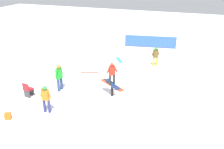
# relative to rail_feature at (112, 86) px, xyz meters

# --- Properties ---
(ground_plane) EXTENTS (60.00, 60.00, 0.00)m
(ground_plane) POSITION_rel_rail_feature_xyz_m (0.00, 0.00, -0.65)
(ground_plane) COLOR white
(rail_feature) EXTENTS (1.65, 1.25, 0.79)m
(rail_feature) POSITION_rel_rail_feature_xyz_m (0.00, 0.00, 0.00)
(rail_feature) COLOR black
(rail_feature) RESTS_ON ground
(snow_kicker_ramp) EXTENTS (2.33, 2.25, 0.57)m
(snow_kicker_ramp) POSITION_rel_rail_feature_xyz_m (-1.42, 0.97, -0.36)
(snow_kicker_ramp) COLOR white
(snow_kicker_ramp) RESTS_ON ground
(main_rider_on_rail) EXTENTS (1.27, 1.25, 1.28)m
(main_rider_on_rail) POSITION_rel_rail_feature_xyz_m (0.00, 0.00, 0.76)
(main_rider_on_rail) COLOR navy
(main_rider_on_rail) RESTS_ON rail_feature
(bystander_orange) EXTENTS (0.61, 0.24, 1.48)m
(bystander_orange) POSITION_rel_rail_feature_xyz_m (2.61, 2.66, 0.18)
(bystander_orange) COLOR navy
(bystander_orange) RESTS_ON ground
(bystander_brown) EXTENTS (0.58, 0.45, 1.45)m
(bystander_brown) POSITION_rel_rail_feature_xyz_m (-1.46, -5.61, 0.16)
(bystander_brown) COLOR yellow
(bystander_brown) RESTS_ON ground
(bystander_green) EXTENTS (0.27, 0.69, 1.63)m
(bystander_green) POSITION_rel_rail_feature_xyz_m (3.23, 0.25, 0.27)
(bystander_green) COLOR navy
(bystander_green) RESTS_ON ground
(loose_snowboard_cyan) EXTENTS (0.94, 1.25, 0.02)m
(loose_snowboard_cyan) POSITION_rel_rail_feature_xyz_m (1.45, -5.89, -0.64)
(loose_snowboard_cyan) COLOR #2EC2D2
(loose_snowboard_cyan) RESTS_ON ground
(loose_snowboard_coral) EXTENTS (1.29, 0.61, 0.02)m
(loose_snowboard_coral) POSITION_rel_rail_feature_xyz_m (2.67, -2.79, -0.64)
(loose_snowboard_coral) COLOR #F47161
(loose_snowboard_coral) RESTS_ON ground
(folding_chair) EXTENTS (0.49, 0.49, 0.88)m
(folding_chair) POSITION_rel_rail_feature_xyz_m (4.53, 1.58, -0.24)
(folding_chair) COLOR #3F3F44
(folding_chair) RESTS_ON ground
(backpack_on_snow) EXTENTS (0.37, 0.33, 0.34)m
(backpack_on_snow) POSITION_rel_rail_feature_xyz_m (4.07, 3.86, -0.48)
(backpack_on_snow) COLOR orange
(backpack_on_snow) RESTS_ON ground
(safety_fence) EXTENTS (4.57, 0.74, 1.10)m
(safety_fence) POSITION_rel_rail_feature_xyz_m (-0.22, -10.00, -0.05)
(safety_fence) COLOR blue
(safety_fence) RESTS_ON ground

